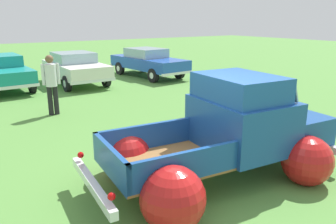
{
  "coord_description": "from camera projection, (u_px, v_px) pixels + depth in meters",
  "views": [
    {
      "loc": [
        -3.86,
        -4.24,
        2.89
      ],
      "look_at": [
        0.0,
        1.44,
        0.97
      ],
      "focal_mm": 35.76,
      "sensor_mm": 36.0,
      "label": 1
    }
  ],
  "objects": [
    {
      "name": "ground_plane",
      "position": [
        211.0,
        179.0,
        6.24
      ],
      "size": [
        80.0,
        80.0,
        0.0
      ],
      "primitive_type": "plane",
      "color": "#548C3D"
    },
    {
      "name": "vintage_pickup_truck",
      "position": [
        230.0,
        138.0,
        6.22
      ],
      "size": [
        4.78,
        3.11,
        1.96
      ],
      "rotation": [
        0.0,
        0.0,
        -0.1
      ],
      "color": "black",
      "rests_on": "ground"
    },
    {
      "name": "show_car_0",
      "position": [
        1.0,
        71.0,
        13.97
      ],
      "size": [
        1.98,
        4.51,
        1.43
      ],
      "rotation": [
        0.0,
        0.0,
        -1.54
      ],
      "color": "black",
      "rests_on": "ground"
    },
    {
      "name": "show_car_1",
      "position": [
        75.0,
        67.0,
        15.08
      ],
      "size": [
        1.96,
        4.19,
        1.43
      ],
      "rotation": [
        0.0,
        0.0,
        -1.56
      ],
      "color": "black",
      "rests_on": "ground"
    },
    {
      "name": "show_car_2",
      "position": [
        148.0,
        61.0,
        17.11
      ],
      "size": [
        2.19,
        4.82,
        1.43
      ],
      "rotation": [
        0.0,
        0.0,
        -1.49
      ],
      "color": "black",
      "rests_on": "ground"
    },
    {
      "name": "spectator_0",
      "position": [
        51.0,
        81.0,
        10.17
      ],
      "size": [
        0.54,
        0.39,
        1.85
      ],
      "rotation": [
        0.0,
        0.0,
        4.56
      ],
      "color": "black",
      "rests_on": "ground"
    }
  ]
}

